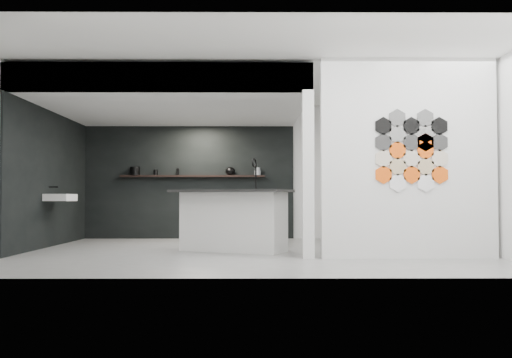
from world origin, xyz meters
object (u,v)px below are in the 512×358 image
object	(u,v)px
wall_basin	(60,198)
utensil_cup	(156,172)
kitchen_island	(233,220)
partition_panel	(408,158)
glass_bowl	(258,173)
stockpot	(135,171)
bottle_dark	(178,172)
kettle	(230,171)
glass_vase	(258,171)

from	to	relation	value
wall_basin	utensil_cup	bearing A→B (deg)	58.36
wall_basin	kitchen_island	world-z (taller)	kitchen_island
partition_panel	glass_bowl	bearing A→B (deg)	118.23
stockpot	utensil_cup	bearing A→B (deg)	0.00
glass_bowl	bottle_dark	distance (m)	1.66
bottle_dark	kitchen_island	bearing A→B (deg)	-66.05
kitchen_island	utensil_cup	size ratio (longest dim) A/B	18.16
kettle	utensil_cup	bearing A→B (deg)	-174.30
glass_vase	wall_basin	bearing A→B (deg)	-148.65
stockpot	bottle_dark	world-z (taller)	stockpot
glass_bowl	utensil_cup	bearing A→B (deg)	180.00
kitchen_island	partition_panel	bearing A→B (deg)	0.82
bottle_dark	glass_vase	bearing A→B (deg)	0.00
stockpot	glass_bowl	xyz separation A→B (m)	(2.55, 0.00, -0.04)
kettle	glass_vase	world-z (taller)	kettle
glass_bowl	kitchen_island	bearing A→B (deg)	-98.33
wall_basin	utensil_cup	xyz separation A→B (m)	(1.27, 2.07, 0.53)
partition_panel	glass_vase	world-z (taller)	partition_panel
wall_basin	glass_bowl	size ratio (longest dim) A/B	4.55
partition_panel	bottle_dark	xyz separation A→B (m)	(-3.73, 3.87, -0.01)
wall_basin	kettle	bearing A→B (deg)	36.19
kettle	bottle_dark	size ratio (longest dim) A/B	1.43
kitchen_island	bottle_dark	distance (m)	3.20
kettle	glass_vase	bearing A→B (deg)	5.70
kitchen_island	stockpot	distance (m)	3.64
kitchen_island	glass_bowl	size ratio (longest dim) A/B	15.23
kettle	bottle_dark	xyz separation A→B (m)	(-1.09, 0.00, -0.02)
kitchen_island	stockpot	world-z (taller)	stockpot
glass_bowl	utensil_cup	xyz separation A→B (m)	(-2.12, 0.00, 0.01)
wall_basin	kettle	size ratio (longest dim) A/B	3.01
partition_panel	wall_basin	bearing A→B (deg)	161.77
glass_vase	kitchen_island	bearing A→B (deg)	-98.33
kettle	utensil_cup	distance (m)	1.55
utensil_cup	glass_vase	bearing A→B (deg)	0.00
partition_panel	kettle	xyz separation A→B (m)	(-2.64, 3.87, 0.00)
kettle	glass_bowl	world-z (taller)	kettle
glass_bowl	glass_vase	distance (m)	0.03
glass_vase	bottle_dark	world-z (taller)	glass_vase
wall_basin	glass_bowl	bearing A→B (deg)	31.35
wall_basin	stockpot	size ratio (longest dim) A/B	2.87
stockpot	glass_bowl	distance (m)	2.55
wall_basin	bottle_dark	world-z (taller)	bottle_dark
glass_bowl	stockpot	bearing A→B (deg)	180.00
kitchen_island	stockpot	xyz separation A→B (m)	(-2.13, 2.81, 0.91)
partition_panel	wall_basin	distance (m)	5.78
partition_panel	bottle_dark	size ratio (longest dim) A/B	20.11
wall_basin	stockpot	bearing A→B (deg)	67.77
partition_panel	kitchen_island	bearing A→B (deg)	156.98
bottle_dark	utensil_cup	size ratio (longest dim) A/B	1.26
partition_panel	stockpot	bearing A→B (deg)	140.09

